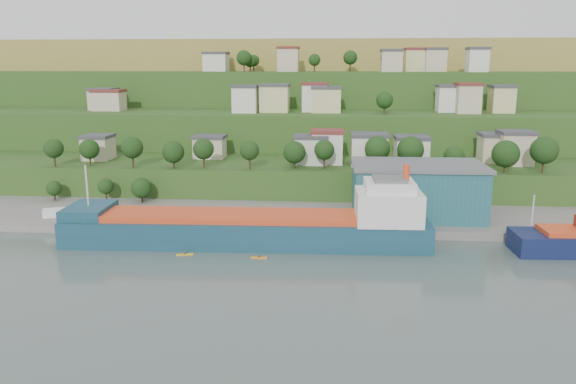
# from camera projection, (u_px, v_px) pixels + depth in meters

# --- Properties ---
(ground) EXTENTS (500.00, 500.00, 0.00)m
(ground) POSITION_uv_depth(u_px,v_px,m) (265.00, 259.00, 111.33)
(ground) COLOR #42504C
(ground) RESTS_ON ground
(quay) EXTENTS (220.00, 26.00, 4.00)m
(quay) POSITION_uv_depth(u_px,v_px,m) (360.00, 222.00, 136.91)
(quay) COLOR slate
(quay) RESTS_ON ground
(pebble_beach) EXTENTS (40.00, 18.00, 2.40)m
(pebble_beach) POSITION_uv_depth(u_px,v_px,m) (53.00, 222.00, 137.19)
(pebble_beach) COLOR slate
(pebble_beach) RESTS_ON ground
(hillside) EXTENTS (360.00, 210.49, 96.00)m
(hillside) POSITION_uv_depth(u_px,v_px,m) (307.00, 143.00, 275.24)
(hillside) COLOR #284719
(hillside) RESTS_ON ground
(cargo_ship_near) EXTENTS (78.03, 14.62, 19.97)m
(cargo_ship_near) POSITION_uv_depth(u_px,v_px,m) (258.00, 230.00, 119.61)
(cargo_ship_near) COLOR #123B46
(cargo_ship_near) RESTS_ON ground
(warehouse) EXTENTS (31.28, 19.45, 12.80)m
(warehouse) POSITION_uv_depth(u_px,v_px,m) (417.00, 190.00, 133.98)
(warehouse) COLOR #205A61
(warehouse) RESTS_ON quay
(caravan) EXTENTS (6.49, 4.45, 2.80)m
(caravan) POSITION_uv_depth(u_px,v_px,m) (57.00, 214.00, 134.42)
(caravan) COLOR white
(caravan) RESTS_ON pebble_beach
(dinghy) EXTENTS (3.92, 2.63, 0.73)m
(dinghy) POSITION_uv_depth(u_px,v_px,m) (106.00, 224.00, 129.89)
(dinghy) COLOR silver
(dinghy) RESTS_ON pebble_beach
(kayak_orange) EXTENTS (3.25, 0.76, 0.81)m
(kayak_orange) POSITION_uv_depth(u_px,v_px,m) (259.00, 257.00, 111.54)
(kayak_orange) COLOR orange
(kayak_orange) RESTS_ON ground
(kayak_yellow) EXTENTS (3.46, 1.57, 0.86)m
(kayak_yellow) POSITION_uv_depth(u_px,v_px,m) (185.00, 254.00, 113.38)
(kayak_yellow) COLOR yellow
(kayak_yellow) RESTS_ON ground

